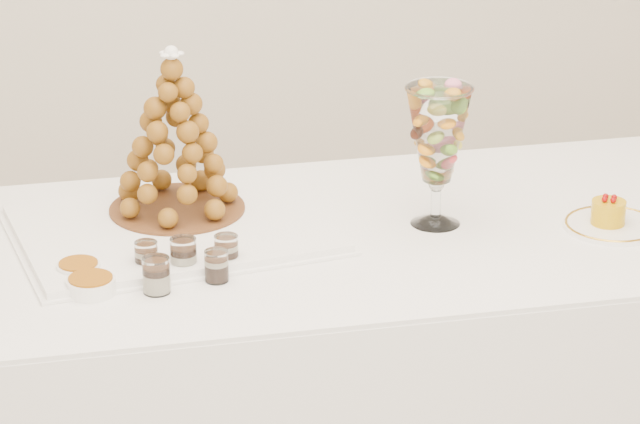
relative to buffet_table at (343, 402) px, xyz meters
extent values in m
cube|color=white|center=(0.00, 0.00, -0.01)|extent=(2.21, 0.93, 0.82)
cube|color=white|center=(0.00, 0.00, 0.41)|extent=(2.20, 0.92, 0.01)
cube|color=white|center=(-0.36, 0.06, 0.43)|extent=(0.72, 0.59, 0.02)
cylinder|color=white|center=(0.21, 0.01, 0.43)|extent=(0.11, 0.11, 0.02)
cylinder|color=white|center=(0.21, 0.01, 0.47)|extent=(0.02, 0.02, 0.08)
sphere|color=white|center=(0.21, 0.01, 0.51)|extent=(0.04, 0.04, 0.04)
cylinder|color=white|center=(0.57, -0.09, 0.42)|extent=(0.21, 0.21, 0.01)
cylinder|color=white|center=(-0.44, -0.12, 0.45)|extent=(0.06, 0.06, 0.06)
cylinder|color=white|center=(-0.36, -0.13, 0.45)|extent=(0.06, 0.06, 0.07)
cylinder|color=white|center=(-0.27, -0.12, 0.45)|extent=(0.06, 0.06, 0.07)
cylinder|color=white|center=(-0.43, -0.22, 0.45)|extent=(0.07, 0.07, 0.07)
cylinder|color=white|center=(-0.30, -0.19, 0.45)|extent=(0.06, 0.06, 0.06)
cylinder|color=white|center=(-0.57, -0.12, 0.43)|extent=(0.09, 0.09, 0.03)
cylinder|color=white|center=(-0.55, -0.20, 0.43)|extent=(0.10, 0.10, 0.03)
cylinder|color=brown|center=(-0.34, 0.15, 0.44)|extent=(0.30, 0.30, 0.01)
cone|color=brown|center=(-0.34, 0.15, 0.62)|extent=(0.29, 0.29, 0.36)
sphere|color=white|center=(-0.34, 0.15, 0.79)|extent=(0.04, 0.04, 0.04)
cylinder|color=#CF9B09|center=(0.57, -0.09, 0.45)|extent=(0.07, 0.07, 0.05)
sphere|color=#870504|center=(0.58, -0.08, 0.49)|extent=(0.01, 0.01, 0.01)
sphere|color=#870504|center=(0.56, -0.07, 0.49)|extent=(0.01, 0.01, 0.01)
sphere|color=#870504|center=(0.55, -0.09, 0.49)|extent=(0.01, 0.01, 0.01)
sphere|color=#870504|center=(0.57, -0.10, 0.49)|extent=(0.01, 0.01, 0.01)
camera|label=1|loc=(-0.64, -2.93, 1.70)|focal=85.00mm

